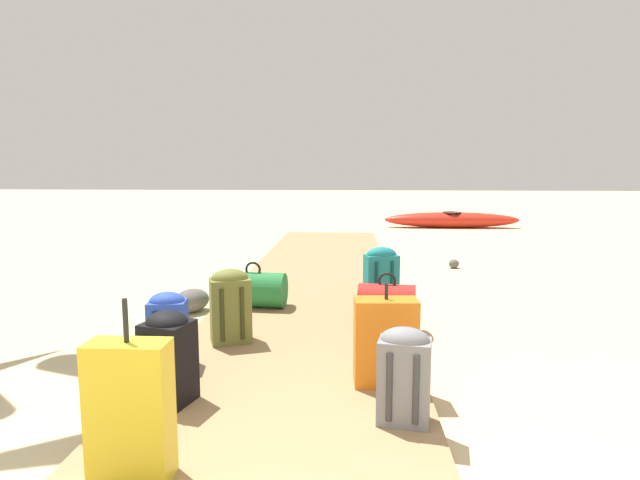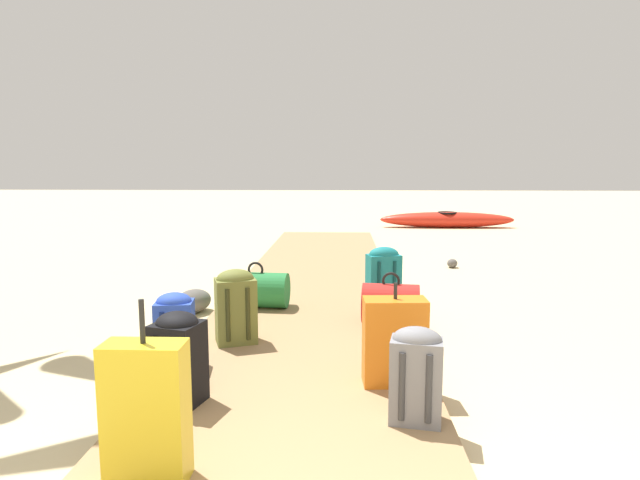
{
  "view_description": "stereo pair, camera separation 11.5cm",
  "coord_description": "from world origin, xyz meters",
  "px_view_note": "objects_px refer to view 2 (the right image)",
  "views": [
    {
      "loc": [
        0.44,
        -1.13,
        1.49
      ],
      "look_at": [
        0.04,
        5.74,
        0.55
      ],
      "focal_mm": 29.64,
      "sensor_mm": 36.0,
      "label": 1
    },
    {
      "loc": [
        0.32,
        -1.14,
        1.49
      ],
      "look_at": [
        0.04,
        5.74,
        0.55
      ],
      "focal_mm": 29.64,
      "sensor_mm": 36.0,
      "label": 2
    }
  ],
  "objects_px": {
    "suitcase_yellow": "(146,412)",
    "backpack_teal": "(384,274)",
    "backpack_grey": "(416,373)",
    "kayak": "(447,220)",
    "duffel_bag_green": "(256,290)",
    "backpack_olive": "(236,304)",
    "duffel_bag_red": "(391,304)",
    "backpack_black": "(178,356)",
    "suitcase_orange": "(394,341)",
    "backpack_blue": "(175,328)"
  },
  "relations": [
    {
      "from": "duffel_bag_green",
      "to": "backpack_black",
      "type": "height_order",
      "value": "backpack_black"
    },
    {
      "from": "backpack_blue",
      "to": "duffel_bag_red",
      "type": "bearing_deg",
      "value": 34.06
    },
    {
      "from": "suitcase_yellow",
      "to": "backpack_teal",
      "type": "distance_m",
      "value": 3.46
    },
    {
      "from": "backpack_blue",
      "to": "backpack_olive",
      "type": "bearing_deg",
      "value": 57.27
    },
    {
      "from": "kayak",
      "to": "duffel_bag_red",
      "type": "bearing_deg",
      "value": -104.28
    },
    {
      "from": "suitcase_orange",
      "to": "duffel_bag_green",
      "type": "bearing_deg",
      "value": 122.95
    },
    {
      "from": "backpack_olive",
      "to": "backpack_teal",
      "type": "height_order",
      "value": "backpack_olive"
    },
    {
      "from": "backpack_blue",
      "to": "suitcase_yellow",
      "type": "bearing_deg",
      "value": -77.26
    },
    {
      "from": "duffel_bag_green",
      "to": "suitcase_orange",
      "type": "distance_m",
      "value": 2.25
    },
    {
      "from": "suitcase_yellow",
      "to": "backpack_olive",
      "type": "xyz_separation_m",
      "value": [
        0.02,
        1.92,
        -0.01
      ]
    },
    {
      "from": "duffel_bag_green",
      "to": "kayak",
      "type": "distance_m",
      "value": 8.86
    },
    {
      "from": "backpack_olive",
      "to": "duffel_bag_red",
      "type": "height_order",
      "value": "backpack_olive"
    },
    {
      "from": "suitcase_yellow",
      "to": "backpack_teal",
      "type": "height_order",
      "value": "suitcase_yellow"
    },
    {
      "from": "backpack_blue",
      "to": "backpack_black",
      "type": "relative_size",
      "value": 0.95
    },
    {
      "from": "backpack_teal",
      "to": "duffel_bag_green",
      "type": "distance_m",
      "value": 1.33
    },
    {
      "from": "backpack_grey",
      "to": "duffel_bag_green",
      "type": "xyz_separation_m",
      "value": [
        -1.29,
        2.42,
        -0.11
      ]
    },
    {
      "from": "backpack_blue",
      "to": "suitcase_orange",
      "type": "height_order",
      "value": "suitcase_orange"
    },
    {
      "from": "backpack_blue",
      "to": "suitcase_orange",
      "type": "distance_m",
      "value": 1.56
    },
    {
      "from": "backpack_grey",
      "to": "suitcase_orange",
      "type": "xyz_separation_m",
      "value": [
        -0.07,
        0.53,
        -0.0
      ]
    },
    {
      "from": "backpack_olive",
      "to": "suitcase_orange",
      "type": "height_order",
      "value": "suitcase_orange"
    },
    {
      "from": "suitcase_yellow",
      "to": "backpack_teal",
      "type": "bearing_deg",
      "value": 67.73
    },
    {
      "from": "backpack_olive",
      "to": "backpack_black",
      "type": "xyz_separation_m",
      "value": [
        -0.12,
        -1.13,
        -0.02
      ]
    },
    {
      "from": "backpack_teal",
      "to": "kayak",
      "type": "relative_size",
      "value": 0.18
    },
    {
      "from": "suitcase_orange",
      "to": "backpack_teal",
      "type": "bearing_deg",
      "value": 87.54
    },
    {
      "from": "backpack_blue",
      "to": "backpack_teal",
      "type": "distance_m",
      "value": 2.43
    },
    {
      "from": "suitcase_yellow",
      "to": "backpack_olive",
      "type": "height_order",
      "value": "suitcase_yellow"
    },
    {
      "from": "duffel_bag_red",
      "to": "kayak",
      "type": "height_order",
      "value": "duffel_bag_red"
    },
    {
      "from": "duffel_bag_red",
      "to": "backpack_black",
      "type": "height_order",
      "value": "backpack_black"
    },
    {
      "from": "backpack_grey",
      "to": "kayak",
      "type": "xyz_separation_m",
      "value": [
        2.24,
        10.55,
        -0.17
      ]
    },
    {
      "from": "backpack_olive",
      "to": "kayak",
      "type": "relative_size",
      "value": 0.18
    },
    {
      "from": "backpack_grey",
      "to": "backpack_teal",
      "type": "bearing_deg",
      "value": 89.54
    },
    {
      "from": "backpack_olive",
      "to": "duffel_bag_green",
      "type": "distance_m",
      "value": 1.12
    },
    {
      "from": "backpack_teal",
      "to": "suitcase_orange",
      "type": "relative_size",
      "value": 0.89
    },
    {
      "from": "backpack_teal",
      "to": "duffel_bag_green",
      "type": "height_order",
      "value": "backpack_teal"
    },
    {
      "from": "backpack_grey",
      "to": "suitcase_yellow",
      "type": "xyz_separation_m",
      "value": [
        -1.29,
        -0.61,
        0.04
      ]
    },
    {
      "from": "suitcase_orange",
      "to": "kayak",
      "type": "distance_m",
      "value": 10.28
    },
    {
      "from": "backpack_black",
      "to": "kayak",
      "type": "distance_m",
      "value": 10.98
    },
    {
      "from": "backpack_black",
      "to": "backpack_teal",
      "type": "bearing_deg",
      "value": 59.58
    },
    {
      "from": "backpack_blue",
      "to": "backpack_black",
      "type": "distance_m",
      "value": 0.64
    },
    {
      "from": "duffel_bag_red",
      "to": "backpack_teal",
      "type": "xyz_separation_m",
      "value": [
        -0.01,
        0.7,
        0.13
      ]
    },
    {
      "from": "backpack_blue",
      "to": "duffel_bag_green",
      "type": "relative_size",
      "value": 0.79
    },
    {
      "from": "backpack_blue",
      "to": "duffel_bag_green",
      "type": "distance_m",
      "value": 1.66
    },
    {
      "from": "suitcase_yellow",
      "to": "duffel_bag_green",
      "type": "distance_m",
      "value": 3.03
    },
    {
      "from": "suitcase_yellow",
      "to": "duffel_bag_green",
      "type": "relative_size",
      "value": 1.24
    },
    {
      "from": "backpack_olive",
      "to": "suitcase_orange",
      "type": "xyz_separation_m",
      "value": [
        1.2,
        -0.78,
        -0.03
      ]
    },
    {
      "from": "backpack_grey",
      "to": "backpack_olive",
      "type": "distance_m",
      "value": 1.82
    },
    {
      "from": "backpack_blue",
      "to": "backpack_grey",
      "type": "bearing_deg",
      "value": -26.1
    },
    {
      "from": "duffel_bag_red",
      "to": "suitcase_orange",
      "type": "bearing_deg",
      "value": -94.21
    },
    {
      "from": "backpack_grey",
      "to": "backpack_olive",
      "type": "height_order",
      "value": "backpack_olive"
    },
    {
      "from": "kayak",
      "to": "backpack_blue",
      "type": "bearing_deg",
      "value": -111.49
    }
  ]
}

